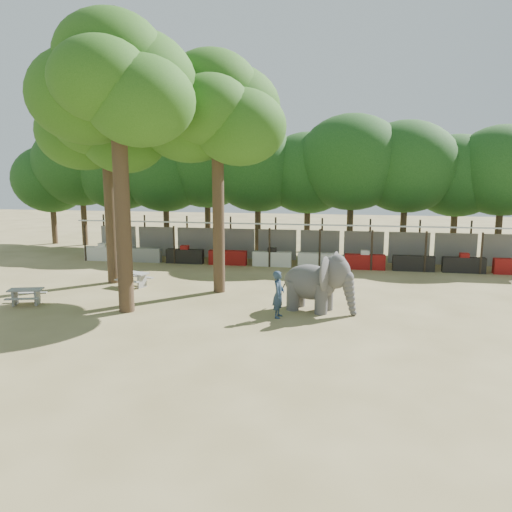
% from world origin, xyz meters
% --- Properties ---
extents(ground, '(100.00, 100.00, 0.00)m').
position_xyz_m(ground, '(0.00, 0.00, 0.00)').
color(ground, brown).
rests_on(ground, ground).
extents(vendor_stalls, '(28.00, 2.99, 2.80)m').
position_xyz_m(vendor_stalls, '(-0.00, 13.84, 1.18)').
color(vendor_stalls, '#A9ADB2').
rests_on(vendor_stalls, ground).
extents(yard_tree_left, '(7.10, 6.90, 11.02)m').
position_xyz_m(yard_tree_left, '(-9.13, 7.19, 8.20)').
color(yard_tree_left, '#332316').
rests_on(yard_tree_left, ground).
extents(yard_tree_center, '(7.10, 6.90, 12.04)m').
position_xyz_m(yard_tree_center, '(-6.13, 2.19, 9.21)').
color(yard_tree_center, '#332316').
rests_on(yard_tree_center, ground).
extents(yard_tree_back, '(7.10, 6.90, 11.36)m').
position_xyz_m(yard_tree_back, '(-3.13, 6.19, 8.54)').
color(yard_tree_back, '#332316').
rests_on(yard_tree_back, ground).
extents(backdrop_trees, '(46.46, 5.95, 8.33)m').
position_xyz_m(backdrop_trees, '(0.00, 19.00, 5.51)').
color(backdrop_trees, '#332316').
rests_on(backdrop_trees, ground).
extents(elephant, '(3.35, 2.47, 2.48)m').
position_xyz_m(elephant, '(1.94, 3.46, 1.24)').
color(elephant, '#434140').
rests_on(elephant, ground).
extents(handler, '(0.53, 0.73, 1.91)m').
position_xyz_m(handler, '(0.41, 2.24, 0.95)').
color(handler, '#26384C').
rests_on(handler, ground).
extents(picnic_table_near, '(1.72, 1.62, 0.71)m').
position_xyz_m(picnic_table_near, '(-10.80, 2.18, 0.47)').
color(picnic_table_near, gray).
rests_on(picnic_table_near, ground).
extents(picnic_table_far, '(1.81, 1.72, 0.74)m').
position_xyz_m(picnic_table_far, '(-7.51, 6.25, 0.48)').
color(picnic_table_far, gray).
rests_on(picnic_table_far, ground).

